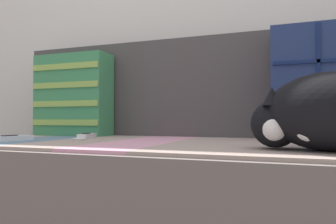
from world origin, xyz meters
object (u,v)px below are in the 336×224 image
(couch, at_px, (178,199))
(sleeping_cat, at_px, (321,114))
(game_remote_far, at_px, (10,139))
(throw_pillow_striped, at_px, (73,95))
(game_remote_near, at_px, (86,136))

(couch, relative_size, sleeping_cat, 4.85)
(couch, relative_size, game_remote_far, 9.09)
(couch, relative_size, throw_pillow_striped, 4.86)
(game_remote_near, bearing_deg, couch, -3.99)
(sleeping_cat, xyz_separation_m, game_remote_far, (-0.99, 0.01, -0.08))
(couch, xyz_separation_m, game_remote_near, (-0.40, 0.03, 0.21))
(couch, bearing_deg, game_remote_far, -159.94)
(sleeping_cat, distance_m, game_remote_near, 0.87)
(sleeping_cat, relative_size, game_remote_near, 2.01)
(sleeping_cat, bearing_deg, game_remote_far, 179.20)
(game_remote_near, distance_m, game_remote_far, 0.28)
(throw_pillow_striped, bearing_deg, sleeping_cat, -22.20)
(couch, xyz_separation_m, throw_pillow_striped, (-0.59, 0.20, 0.39))
(couch, bearing_deg, game_remote_near, 176.01)
(couch, distance_m, throw_pillow_striped, 0.74)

